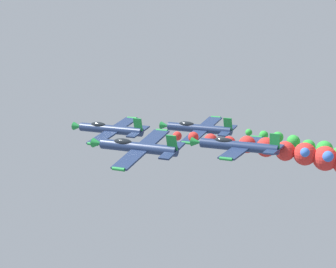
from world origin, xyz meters
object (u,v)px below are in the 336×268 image
airplane_left_inner (137,147)px  airplane_left_outer (237,146)px  airplane_right_inner (198,128)px  airplane_lead (109,129)px

airplane_left_inner → airplane_left_outer: bearing=-45.4°
airplane_left_inner → airplane_left_outer: 11.36m
airplane_right_inner → airplane_left_outer: (-9.32, -9.12, 0.13)m
airplane_lead → airplane_left_inner: airplane_left_inner is taller
airplane_left_inner → airplane_left_outer: airplane_left_inner is taller
airplane_lead → airplane_left_outer: airplane_lead is taller
airplane_right_inner → airplane_lead: bearing=134.3°
airplane_lead → airplane_right_inner: size_ratio=1.00×
airplane_left_outer → airplane_right_inner: bearing=44.4°
airplane_left_inner → airplane_right_inner: size_ratio=1.00×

